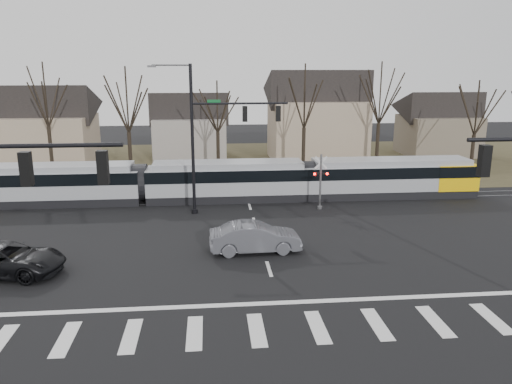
{
  "coord_description": "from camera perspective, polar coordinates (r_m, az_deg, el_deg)",
  "views": [
    {
      "loc": [
        -2.88,
        -21.42,
        9.83
      ],
      "look_at": [
        0.0,
        9.0,
        2.3
      ],
      "focal_mm": 35.0,
      "sensor_mm": 36.0,
      "label": 1
    }
  ],
  "objects": [
    {
      "name": "sedan",
      "position": [
        27.58,
        -0.1,
        -5.21
      ],
      "size": [
        2.12,
        5.14,
        1.65
      ],
      "primitive_type": "imported",
      "rotation": [
        0.0,
        0.0,
        1.61
      ],
      "color": "#57585F",
      "rests_on": "ground"
    },
    {
      "name": "crosswalk",
      "position": [
        20.21,
        3.61,
        -15.28
      ],
      "size": [
        27.0,
        2.6,
        0.01
      ],
      "color": "silver",
      "rests_on": "ground"
    },
    {
      "name": "lane_dashes",
      "position": [
        38.8,
        -0.98,
        -0.83
      ],
      "size": [
        0.18,
        30.0,
        0.01
      ],
      "color": "silver",
      "rests_on": "ground"
    },
    {
      "name": "ground",
      "position": [
        23.74,
        2.08,
        -10.63
      ],
      "size": [
        140.0,
        140.0,
        0.0
      ],
      "primitive_type": "plane",
      "color": "black"
    },
    {
      "name": "signal_pole_far",
      "position": [
        34.17,
        -4.61,
        6.86
      ],
      "size": [
        9.28,
        0.44,
        10.2
      ],
      "color": "black",
      "rests_on": "ground"
    },
    {
      "name": "rail_crossing_signal",
      "position": [
        36.0,
        7.37,
        0.98
      ],
      "size": [
        1.08,
        0.36,
        4.0
      ],
      "color": "#59595B",
      "rests_on": "ground"
    },
    {
      "name": "tram",
      "position": [
        38.33,
        -3.45,
        1.47
      ],
      "size": [
        39.49,
        2.93,
        2.99
      ],
      "color": "gray",
      "rests_on": "ground"
    },
    {
      "name": "rail_pair",
      "position": [
        38.6,
        -0.95,
        -0.87
      ],
      "size": [
        90.0,
        1.52,
        0.06
      ],
      "color": "#59595E",
      "rests_on": "ground"
    },
    {
      "name": "stop_line",
      "position": [
        22.13,
        2.7,
        -12.53
      ],
      "size": [
        28.0,
        0.35,
        0.01
      ],
      "primitive_type": "cube",
      "color": "silver",
      "rests_on": "ground"
    },
    {
      "name": "tree_row",
      "position": [
        47.91,
        0.47,
        8.06
      ],
      "size": [
        59.2,
        7.2,
        10.0
      ],
      "color": "black",
      "rests_on": "ground"
    },
    {
      "name": "house_a",
      "position": [
        58.25,
        -22.68,
        7.5
      ],
      "size": [
        9.72,
        8.64,
        8.6
      ],
      "color": "gray",
      "rests_on": "ground"
    },
    {
      "name": "house_d",
      "position": [
        62.77,
        20.16,
        7.65
      ],
      "size": [
        8.64,
        7.56,
        7.65
      ],
      "color": "#675C4C",
      "rests_on": "ground"
    },
    {
      "name": "suv",
      "position": [
        27.53,
        -26.7,
        -6.88
      ],
      "size": [
        4.5,
        6.53,
        1.57
      ],
      "primitive_type": "imported",
      "rotation": [
        0.0,
        0.0,
        1.4
      ],
      "color": "black",
      "rests_on": "ground"
    },
    {
      "name": "grass_verge",
      "position": [
        54.39,
        -2.29,
        3.43
      ],
      "size": [
        140.0,
        28.0,
        0.01
      ],
      "primitive_type": "cube",
      "color": "#38331E",
      "rests_on": "ground"
    },
    {
      "name": "house_b",
      "position": [
        57.76,
        -7.56,
        7.9
      ],
      "size": [
        8.64,
        7.56,
        7.65
      ],
      "color": "gray",
      "rests_on": "ground"
    },
    {
      "name": "house_c",
      "position": [
        55.89,
        6.97,
        9.03
      ],
      "size": [
        10.8,
        8.64,
        10.1
      ],
      "color": "gray",
      "rests_on": "ground"
    }
  ]
}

